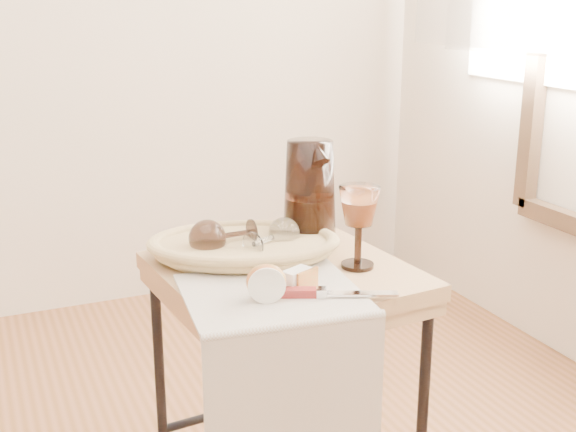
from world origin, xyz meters
name	(u,v)px	position (x,y,z in m)	size (l,w,h in m)	color
side_table	(284,399)	(0.59, 0.32, 0.32)	(0.50, 0.50, 0.63)	#8F5F3E
tea_towel	(272,294)	(0.51, 0.19, 0.63)	(0.34, 0.30, 0.01)	silver
bread_basket	(244,249)	(0.53, 0.41, 0.65)	(0.37, 0.25, 0.05)	tan
goblet_lying_a	(227,235)	(0.50, 0.42, 0.68)	(0.13, 0.08, 0.08)	#422E26
goblet_lying_b	(271,238)	(0.59, 0.38, 0.68)	(0.11, 0.07, 0.07)	white
pitcher	(310,192)	(0.71, 0.45, 0.75)	(0.17, 0.25, 0.28)	black
wine_goblet	(359,227)	(0.74, 0.26, 0.72)	(0.09, 0.09, 0.18)	white
apple_half	(266,282)	(0.49, 0.16, 0.67)	(0.08, 0.04, 0.07)	red
apple_wedge	(297,279)	(0.56, 0.19, 0.66)	(0.06, 0.03, 0.04)	white
table_knife	(326,292)	(0.60, 0.13, 0.65)	(0.25, 0.03, 0.02)	silver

